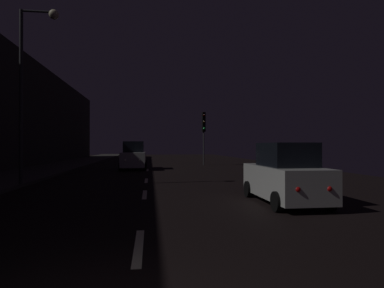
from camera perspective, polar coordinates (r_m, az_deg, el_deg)
ground at (r=27.55m, az=-7.84°, el=-4.21°), size 27.67×84.00×0.02m
sidewalk_left at (r=28.64m, az=-23.34°, el=-3.87°), size 4.40×84.00×0.15m
building_facade_left at (r=26.32m, az=-30.91°, el=5.98°), size 0.80×63.00×9.45m
lane_centerline at (r=15.24m, az=-8.20°, el=-7.29°), size 0.16×21.10×0.01m
traffic_light_far_right at (r=31.16m, az=2.09°, el=3.13°), size 0.35×0.47×5.12m
streetlamp_overhead at (r=16.49m, az=-26.62°, el=11.57°), size 1.70×0.44×8.04m
car_approaching_headlights at (r=26.03m, az=-10.29°, el=-2.19°), size 2.02×4.38×2.21m
car_parked_right_near at (r=10.87m, az=16.15°, el=-5.39°), size 1.79×3.87×1.95m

